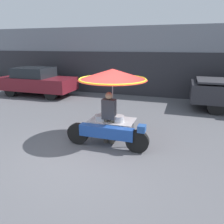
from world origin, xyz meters
TOP-DOWN VIEW (x-y plane):
  - ground_plane at (0.00, 0.00)m, footprint 36.00×36.00m
  - shopfront_building at (0.00, 8.41)m, footprint 28.00×2.06m
  - vendor_motorcycle_cart at (0.32, 1.09)m, footprint 2.37×1.95m
  - vendor_person at (0.28, 0.94)m, footprint 0.38×0.22m
  - parked_car at (-5.63, 5.69)m, footprint 4.16×1.80m

SIDE VIEW (x-z plane):
  - ground_plane at x=0.00m, z-range 0.00..0.00m
  - parked_car at x=-5.63m, z-range 0.03..1.60m
  - vendor_person at x=0.28m, z-range 0.08..1.60m
  - vendor_motorcycle_cart at x=0.32m, z-range 0.58..2.72m
  - shopfront_building at x=0.00m, z-range -0.01..3.73m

